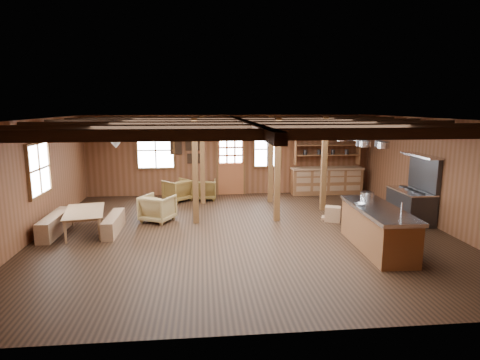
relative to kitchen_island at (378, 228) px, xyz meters
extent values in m
cube|color=black|center=(-2.77, 1.44, -0.49)|extent=(10.00, 9.00, 0.02)
cube|color=black|center=(-2.77, 1.44, 2.33)|extent=(10.00, 9.00, 0.02)
cube|color=#5A3119|center=(-7.78, 1.44, 0.92)|extent=(0.02, 9.00, 2.80)
cube|color=#5A3119|center=(2.24, 1.44, 0.92)|extent=(0.02, 9.00, 2.80)
cube|color=#5A3119|center=(-2.77, 5.95, 0.92)|extent=(10.00, 0.02, 2.80)
cube|color=#5A3119|center=(-2.77, -3.07, 0.92)|extent=(10.00, 0.02, 2.80)
cube|color=black|center=(-2.77, -2.06, 2.20)|extent=(9.80, 0.12, 0.18)
cube|color=black|center=(-2.77, -0.56, 2.20)|extent=(9.80, 0.12, 0.18)
cube|color=black|center=(-2.77, 0.94, 2.20)|extent=(9.80, 0.12, 0.18)
cube|color=black|center=(-2.77, 2.44, 2.20)|extent=(9.80, 0.12, 0.18)
cube|color=black|center=(-2.77, 3.94, 2.20)|extent=(9.80, 0.12, 0.18)
cube|color=black|center=(-2.77, 5.24, 2.20)|extent=(9.80, 0.12, 0.18)
cube|color=black|center=(-2.77, 1.44, 2.20)|extent=(0.18, 8.82, 0.18)
cube|color=#4D3216|center=(-3.97, 2.44, 0.92)|extent=(0.15, 0.15, 2.80)
cube|color=#4D3216|center=(-3.77, 4.64, 0.92)|extent=(0.15, 0.15, 2.80)
cube|color=#4D3216|center=(-1.77, 2.44, 0.92)|extent=(0.15, 0.15, 2.80)
cube|color=#4D3216|center=(-1.57, 4.64, 0.92)|extent=(0.15, 0.15, 2.80)
cube|color=#4D3216|center=(-0.17, 3.44, 0.92)|extent=(0.15, 0.15, 2.80)
cube|color=brown|center=(-2.77, 5.89, 0.07)|extent=(0.90, 0.06, 1.10)
cube|color=#4D3216|center=(-3.25, 5.89, 0.57)|extent=(0.06, 0.08, 2.10)
cube|color=#4D3216|center=(-2.29, 5.89, 0.57)|extent=(0.06, 0.08, 2.10)
cube|color=#4D3216|center=(-2.77, 5.89, 1.64)|extent=(1.02, 0.08, 0.06)
cube|color=white|center=(-2.77, 5.89, 1.07)|extent=(0.84, 0.02, 0.90)
cube|color=white|center=(-5.37, 5.90, 1.12)|extent=(1.20, 0.02, 1.20)
cube|color=#4D3216|center=(-5.37, 5.90, 1.12)|extent=(1.32, 0.06, 1.32)
cube|color=white|center=(-1.47, 5.90, 1.12)|extent=(0.90, 0.02, 1.20)
cube|color=#4D3216|center=(-1.47, 5.90, 1.12)|extent=(1.02, 0.06, 1.32)
cube|color=white|center=(-7.73, 1.94, 1.12)|extent=(0.02, 1.20, 1.20)
cube|color=#4D3216|center=(-7.73, 1.94, 1.12)|extent=(0.14, 1.24, 1.32)
cube|color=beige|center=(-4.07, 5.90, 1.32)|extent=(0.50, 0.03, 0.40)
cube|color=black|center=(-4.07, 5.89, 1.32)|extent=(0.55, 0.02, 0.45)
cube|color=beige|center=(-4.67, 5.90, 1.22)|extent=(0.35, 0.03, 0.45)
cube|color=black|center=(-4.67, 5.89, 1.22)|extent=(0.40, 0.02, 0.50)
cube|color=beige|center=(-4.07, 5.90, 0.82)|extent=(0.40, 0.03, 0.30)
cube|color=black|center=(-4.07, 5.89, 0.82)|extent=(0.45, 0.02, 0.35)
cube|color=brown|center=(0.63, 5.64, -0.03)|extent=(2.50, 0.55, 0.90)
cube|color=brown|center=(0.63, 5.62, 0.45)|extent=(2.55, 0.60, 0.06)
cube|color=brown|center=(0.63, 5.69, 0.92)|extent=(2.30, 0.35, 0.04)
cube|color=brown|center=(0.63, 5.69, 1.27)|extent=(2.30, 0.35, 0.04)
cube|color=brown|center=(0.63, 5.69, 1.62)|extent=(2.30, 0.35, 0.04)
cube|color=brown|center=(-0.52, 5.69, 1.27)|extent=(0.04, 0.35, 1.40)
cube|color=brown|center=(1.78, 5.69, 1.27)|extent=(0.04, 0.35, 1.40)
cylinder|color=#313134|center=(-5.77, 1.44, 2.10)|extent=(0.02, 0.02, 0.45)
cone|color=white|center=(-5.77, 1.44, 1.77)|extent=(0.36, 0.36, 0.22)
cylinder|color=#313134|center=(-4.27, 3.44, 2.10)|extent=(0.02, 0.02, 0.45)
cone|color=white|center=(-4.27, 3.44, 1.77)|extent=(0.36, 0.36, 0.22)
cylinder|color=#313134|center=(0.17, 1.74, 2.07)|extent=(0.04, 3.00, 0.04)
cylinder|color=#313134|center=(0.20, 0.39, 1.96)|extent=(0.01, 0.01, 0.22)
cylinder|color=silver|center=(0.20, 0.39, 1.78)|extent=(0.25, 0.25, 0.14)
cylinder|color=#313134|center=(0.26, 0.77, 1.96)|extent=(0.01, 0.01, 0.23)
cylinder|color=#313134|center=(0.26, 0.77, 1.77)|extent=(0.19, 0.19, 0.14)
cylinder|color=#313134|center=(0.10, 1.16, 1.94)|extent=(0.01, 0.01, 0.27)
cylinder|color=silver|center=(0.10, 1.16, 1.73)|extent=(0.27, 0.27, 0.14)
cylinder|color=#313134|center=(0.17, 1.54, 1.93)|extent=(0.01, 0.01, 0.29)
cylinder|color=#313134|center=(0.17, 1.54, 1.72)|extent=(0.27, 0.27, 0.14)
cylinder|color=#313134|center=(0.23, 1.93, 1.98)|extent=(0.01, 0.01, 0.19)
cylinder|color=silver|center=(0.23, 1.93, 1.82)|extent=(0.20, 0.20, 0.14)
cylinder|color=#313134|center=(0.18, 2.31, 1.97)|extent=(0.01, 0.01, 0.21)
cylinder|color=#313134|center=(0.18, 2.31, 1.80)|extent=(0.20, 0.20, 0.14)
cylinder|color=#313134|center=(0.08, 2.70, 1.94)|extent=(0.01, 0.01, 0.26)
cylinder|color=silver|center=(0.08, 2.70, 1.74)|extent=(0.24, 0.24, 0.14)
cylinder|color=#313134|center=(0.08, 3.09, 1.94)|extent=(0.01, 0.01, 0.27)
cylinder|color=#313134|center=(0.08, 3.09, 1.73)|extent=(0.24, 0.24, 0.14)
cube|color=brown|center=(0.00, 0.00, -0.05)|extent=(0.86, 2.42, 0.86)
cube|color=silver|center=(0.00, 0.00, 0.42)|extent=(0.94, 2.52, 0.08)
cylinder|color=#313134|center=(0.00, -0.60, 0.42)|extent=(0.44, 0.44, 0.06)
cylinder|color=silver|center=(0.20, -0.60, 0.57)|extent=(0.03, 0.03, 0.30)
cube|color=brown|center=(-0.26, 2.20, -0.27)|extent=(0.55, 0.48, 0.41)
cube|color=#313134|center=(1.83, 2.00, -0.06)|extent=(0.74, 1.39, 0.83)
cube|color=silver|center=(1.83, 2.00, 0.37)|extent=(0.76, 1.41, 0.04)
cube|color=#313134|center=(2.15, 2.00, 0.86)|extent=(0.12, 1.39, 0.92)
cube|color=silver|center=(2.03, 2.00, 1.33)|extent=(0.40, 1.48, 0.05)
imported|color=#946A43|center=(-6.67, 1.83, -0.20)|extent=(1.19, 1.75, 0.57)
cube|color=brown|center=(-7.42, 1.83, -0.24)|extent=(0.33, 1.74, 0.48)
cube|color=brown|center=(-6.01, 1.83, -0.27)|extent=(0.29, 1.54, 0.42)
imported|color=brown|center=(-4.60, 5.05, -0.12)|extent=(1.09, 1.09, 0.72)
imported|color=brown|center=(-3.69, 5.16, -0.14)|extent=(0.74, 0.76, 0.67)
imported|color=olive|center=(-5.01, 2.68, -0.11)|extent=(1.06, 1.07, 0.73)
cylinder|color=silver|center=(0.06, 0.78, 0.55)|extent=(0.30, 0.30, 0.18)
imported|color=silver|center=(-0.34, 0.21, 0.49)|extent=(0.26, 0.26, 0.06)
camera|label=1|loc=(-3.80, -8.07, 2.63)|focal=30.00mm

